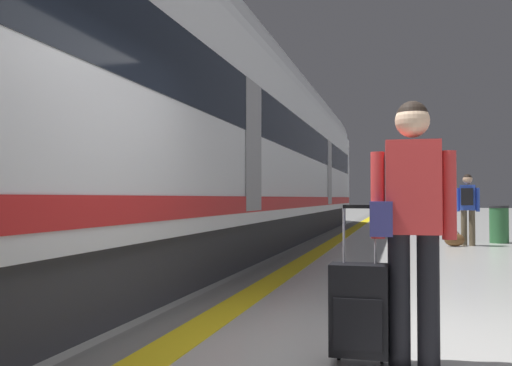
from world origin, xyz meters
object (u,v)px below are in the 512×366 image
(high_speed_train, at_px, (240,138))
(rolling_suitcase_foreground, at_px, (359,310))
(waste_bin, at_px, (499,224))
(duffel_bag_near, at_px, (454,240))
(duffel_bag_mid, at_px, (413,225))
(traveller_foreground, at_px, (411,212))
(passenger_mid, at_px, (404,200))
(passenger_near, at_px, (468,203))

(high_speed_train, distance_m, rolling_suitcase_foreground, 9.67)
(high_speed_train, relative_size, waste_bin, 30.23)
(duffel_bag_near, height_order, duffel_bag_mid, same)
(traveller_foreground, bearing_deg, passenger_mid, 90.02)
(high_speed_train, xyz_separation_m, rolling_suitcase_foreground, (3.41, -8.79, -2.14))
(traveller_foreground, distance_m, passenger_mid, 16.66)
(passenger_mid, bearing_deg, passenger_near, -78.47)
(rolling_suitcase_foreground, height_order, duffel_bag_near, rolling_suitcase_foreground)
(waste_bin, bearing_deg, rolling_suitcase_foreground, -103.27)
(duffel_bag_near, xyz_separation_m, waste_bin, (1.14, 1.29, 0.30))
(duffel_bag_mid, bearing_deg, waste_bin, -71.23)
(passenger_mid, distance_m, waste_bin, 6.29)
(duffel_bag_mid, bearing_deg, traveller_foreground, -91.10)
(high_speed_train, relative_size, rolling_suitcase_foreground, 26.13)
(high_speed_train, height_order, duffel_bag_mid, high_speed_train)
(high_speed_train, bearing_deg, duffel_bag_near, 9.00)
(rolling_suitcase_foreground, height_order, duffel_bag_mid, rolling_suitcase_foreground)
(traveller_foreground, height_order, duffel_bag_mid, traveller_foreground)
(passenger_near, height_order, passenger_mid, passenger_mid)
(passenger_near, relative_size, duffel_bag_near, 3.73)
(passenger_mid, bearing_deg, rolling_suitcase_foreground, -91.13)
(rolling_suitcase_foreground, distance_m, passenger_mid, 16.72)
(passenger_near, distance_m, duffel_bag_near, 0.92)
(waste_bin, bearing_deg, duffel_bag_near, -131.49)
(high_speed_train, height_order, duffel_bag_near, high_speed_train)
(rolling_suitcase_foreground, bearing_deg, traveller_foreground, 7.26)
(rolling_suitcase_foreground, height_order, passenger_mid, passenger_mid)
(traveller_foreground, bearing_deg, duffel_bag_near, 83.50)
(traveller_foreground, relative_size, duffel_bag_mid, 3.96)
(passenger_mid, bearing_deg, duffel_bag_mid, -37.10)
(traveller_foreground, relative_size, passenger_mid, 1.00)
(rolling_suitcase_foreground, xyz_separation_m, duffel_bag_mid, (0.65, 16.46, -0.21))
(rolling_suitcase_foreground, distance_m, duffel_bag_mid, 16.47)
(rolling_suitcase_foreground, relative_size, duffel_bag_near, 2.39)
(high_speed_train, relative_size, duffel_bag_mid, 62.52)
(duffel_bag_near, bearing_deg, duffel_bag_mid, 96.36)
(high_speed_train, bearing_deg, rolling_suitcase_foreground, -68.83)
(waste_bin, bearing_deg, traveller_foreground, -101.63)
(high_speed_train, bearing_deg, waste_bin, 18.99)
(traveller_foreground, xyz_separation_m, duffel_bag_mid, (0.31, 16.41, -0.85))
(duffel_bag_near, bearing_deg, waste_bin, 48.51)
(duffel_bag_mid, distance_m, waste_bin, 5.94)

